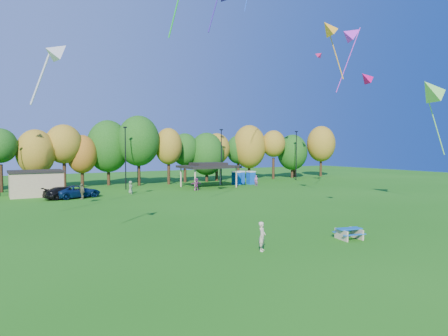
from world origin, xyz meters
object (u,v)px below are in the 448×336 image
car_c (78,192)px  car_d (66,193)px  porta_potties (243,178)px  picnic_table (349,233)px  kite_flyer (262,236)px

car_c → car_d: bearing=86.4°
porta_potties → picnic_table: size_ratio=1.93×
porta_potties → car_d: 28.56m
kite_flyer → car_d: (-6.34, 31.17, -0.14)m
porta_potties → car_d: (-28.17, -4.74, -0.36)m
picnic_table → car_d: bearing=123.4°
kite_flyer → car_d: bearing=56.7°
picnic_table → car_d: (-13.20, 31.62, 0.30)m
porta_potties → kite_flyer: porta_potties is taller
kite_flyer → porta_potties: bearing=13.9°
picnic_table → kite_flyer: kite_flyer is taller
picnic_table → kite_flyer: 6.89m
picnic_table → car_d: size_ratio=0.38×
picnic_table → car_c: (-11.79, 31.91, 0.33)m
car_c → porta_potties: bearing=-95.5°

